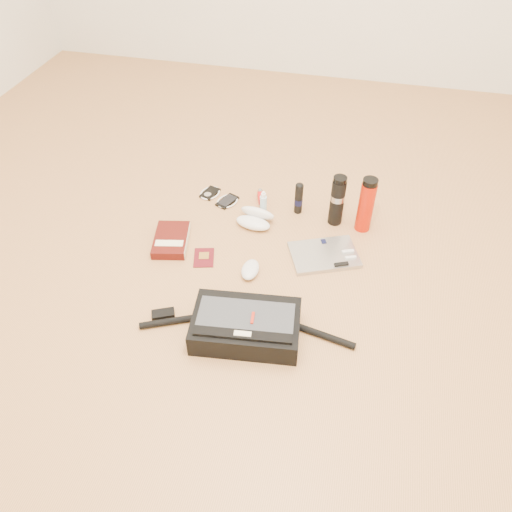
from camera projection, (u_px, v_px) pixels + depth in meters
name	position (u px, v px, depth m)	size (l,w,h in m)	color
ground	(254.00, 273.00, 2.10)	(4.00, 4.00, 0.00)	#BB834E
messenger_bag	(245.00, 326.00, 1.83)	(0.81, 0.29, 0.11)	black
laptop	(324.00, 255.00, 2.16)	(0.34, 0.29, 0.03)	#A6A6A8
book	(172.00, 240.00, 2.22)	(0.19, 0.25, 0.04)	#420D09
passport	(204.00, 258.00, 2.16)	(0.11, 0.14, 0.01)	#500C13
mouse	(250.00, 270.00, 2.08)	(0.07, 0.12, 0.04)	silver
sunglasses_case	(255.00, 218.00, 2.31)	(0.19, 0.16, 0.10)	white
ipod	(210.00, 193.00, 2.49)	(0.11, 0.12, 0.01)	black
phone	(227.00, 201.00, 2.45)	(0.12, 0.13, 0.01)	black
inhaler	(261.00, 197.00, 2.45)	(0.06, 0.12, 0.03)	red
spray_bottle	(263.00, 204.00, 2.35)	(0.04, 0.04, 0.13)	#AAD1E1
aerosol_can	(299.00, 198.00, 2.34)	(0.05, 0.05, 0.16)	black
thermos_black	(337.00, 200.00, 2.25)	(0.07, 0.07, 0.25)	black
thermos_red	(366.00, 205.00, 2.22)	(0.08, 0.08, 0.27)	#B71804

